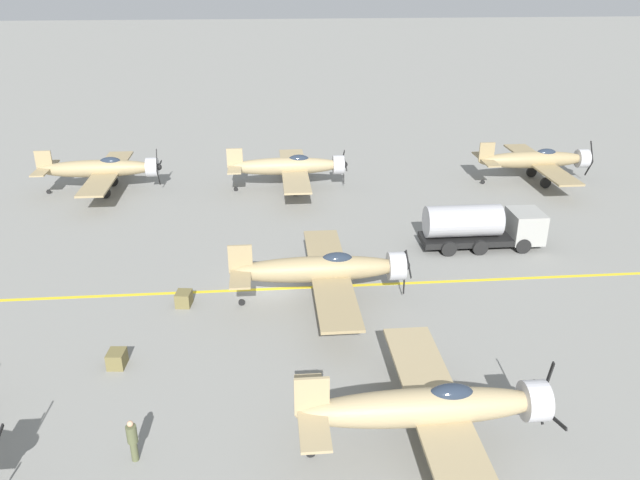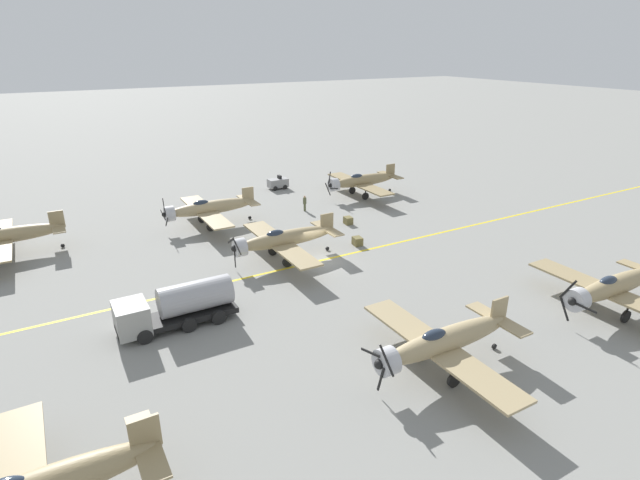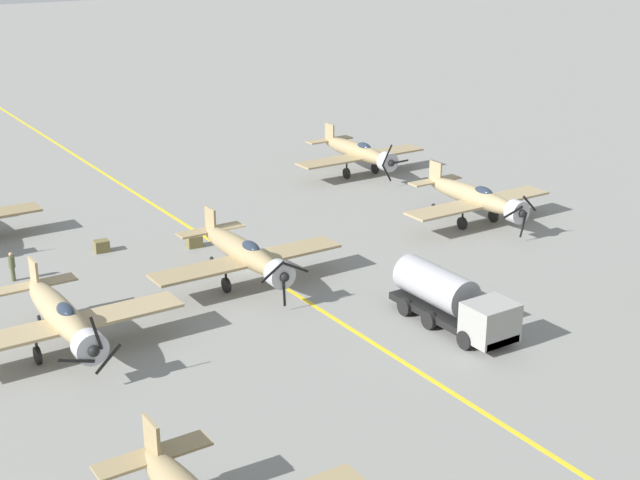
% 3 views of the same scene
% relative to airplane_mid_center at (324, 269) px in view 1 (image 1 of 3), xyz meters
% --- Properties ---
extents(ground_plane, '(400.00, 400.00, 0.00)m').
position_rel_airplane_mid_center_xyz_m(ground_plane, '(-1.75, -2.98, -2.01)').
color(ground_plane, gray).
extents(taxiway_stripe, '(0.30, 160.00, 0.01)m').
position_rel_airplane_mid_center_xyz_m(taxiway_stripe, '(-1.75, -2.98, -2.01)').
color(taxiway_stripe, yellow).
rests_on(taxiway_stripe, ground).
extents(airplane_mid_center, '(12.00, 9.98, 3.65)m').
position_rel_airplane_mid_center_xyz_m(airplane_mid_center, '(0.00, 0.00, 0.00)').
color(airplane_mid_center, '#9C885F').
rests_on(airplane_mid_center, ground).
extents(airplane_near_left, '(12.00, 9.98, 3.65)m').
position_rel_airplane_mid_center_xyz_m(airplane_near_left, '(-19.97, -16.35, -0.00)').
color(airplane_near_left, '#9C885F').
rests_on(airplane_near_left, ground).
extents(airplane_mid_left, '(12.00, 9.98, 3.65)m').
position_rel_airplane_mid_center_xyz_m(airplane_mid_left, '(-19.27, -0.98, -0.00)').
color(airplane_mid_left, tan).
rests_on(airplane_mid_left, ground).
extents(airplane_far_left, '(12.00, 9.98, 3.65)m').
position_rel_airplane_mid_center_xyz_m(airplane_far_left, '(-19.25, 20.19, -0.00)').
color(airplane_far_left, '#97835A').
rests_on(airplane_far_left, ground).
extents(airplane_mid_right, '(12.00, 9.98, 3.77)m').
position_rel_airplane_mid_center_xyz_m(airplane_mid_right, '(11.96, 2.93, -0.00)').
color(airplane_mid_right, tan).
rests_on(airplane_mid_right, ground).
extents(fuel_tanker, '(2.68, 8.00, 2.98)m').
position_rel_airplane_mid_center_xyz_m(fuel_tanker, '(-6.46, 11.17, -0.50)').
color(fuel_tanker, black).
rests_on(fuel_tanker, ground).
extents(ground_crew_walking, '(0.40, 0.40, 1.84)m').
position_rel_airplane_mid_center_xyz_m(ground_crew_walking, '(11.52, -8.30, -1.01)').
color(ground_crew_walking, '#515638').
rests_on(ground_crew_walking, ground).
extents(supply_crate_by_tanker, '(1.01, 0.86, 0.78)m').
position_rel_airplane_mid_center_xyz_m(supply_crate_by_tanker, '(5.24, -10.24, -1.62)').
color(supply_crate_by_tanker, brown).
rests_on(supply_crate_by_tanker, ground).
extents(supply_crate_mid_lane, '(1.07, 0.93, 0.81)m').
position_rel_airplane_mid_center_xyz_m(supply_crate_mid_lane, '(-0.31, -7.74, -1.61)').
color(supply_crate_mid_lane, brown).
rests_on(supply_crate_mid_lane, ground).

